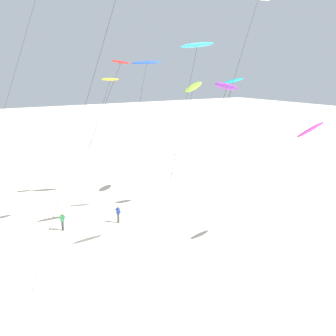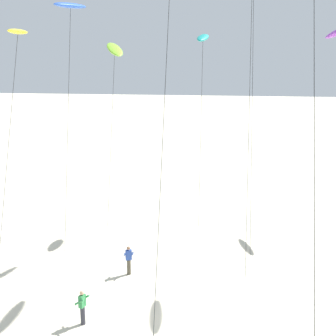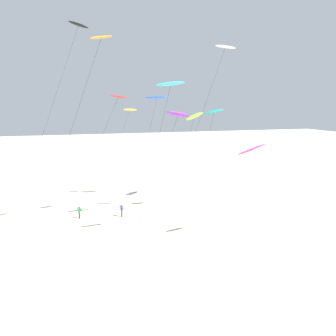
% 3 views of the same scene
% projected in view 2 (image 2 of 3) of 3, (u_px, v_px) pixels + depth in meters
% --- Properties ---
extents(ground_plane, '(260.00, 260.00, 0.00)m').
position_uv_depth(ground_plane, '(191.00, 320.00, 21.37)').
color(ground_plane, beige).
extents(kite_teal, '(1.04, 4.31, 13.74)m').
position_uv_depth(kite_teal, '(203.00, 39.00, 33.00)').
color(kite_teal, teal).
rests_on(kite_teal, ground).
extents(kite_lime, '(2.39, 5.71, 13.19)m').
position_uv_depth(kite_lime, '(115.00, 50.00, 34.16)').
color(kite_lime, '#8CD833').
rests_on(kite_lime, ground).
extents(kite_blue, '(1.71, 5.28, 15.37)m').
position_uv_depth(kite_blue, '(70.00, 7.00, 28.92)').
color(kite_blue, blue).
rests_on(kite_blue, ground).
extents(kite_yellow, '(0.80, 6.15, 13.53)m').
position_uv_depth(kite_yellow, '(17.00, 35.00, 26.39)').
color(kite_yellow, yellow).
rests_on(kite_yellow, ground).
extents(kite_flyer_nearest, '(0.62, 0.64, 1.67)m').
position_uv_depth(kite_flyer_nearest, '(82.00, 306.00, 20.83)').
color(kite_flyer_nearest, '#33333D').
rests_on(kite_flyer_nearest, ground).
extents(kite_flyer_middle, '(0.67, 0.65, 1.67)m').
position_uv_depth(kite_flyer_middle, '(129.00, 259.00, 25.69)').
color(kite_flyer_middle, '#4C4738').
rests_on(kite_flyer_middle, ground).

